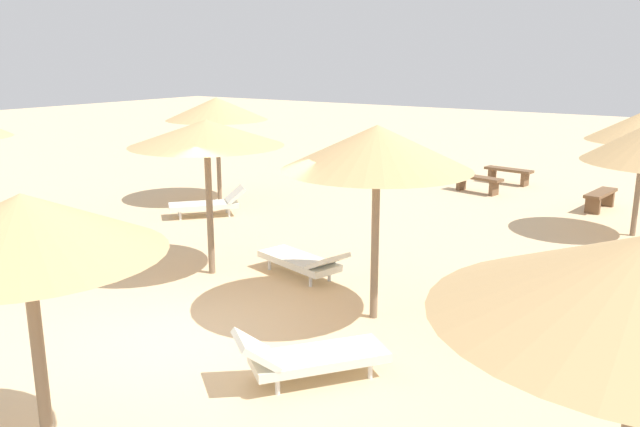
# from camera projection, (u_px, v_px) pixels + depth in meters

# --- Properties ---
(ground_plane) EXTENTS (80.00, 80.00, 0.00)m
(ground_plane) POSITION_uv_depth(u_px,v_px,m) (203.00, 335.00, 9.30)
(ground_plane) COLOR #DBBA8C
(parasol_0) EXTENTS (2.73, 2.73, 2.84)m
(parasol_0) POSITION_uv_depth(u_px,v_px,m) (217.00, 109.00, 17.20)
(parasol_0) COLOR #75604C
(parasol_0) RESTS_ON ground
(parasol_2) EXTENTS (2.75, 2.75, 2.84)m
(parasol_2) POSITION_uv_depth(u_px,v_px,m) (206.00, 134.00, 11.32)
(parasol_2) COLOR #75604C
(parasol_2) RESTS_ON ground
(parasol_4) EXTENTS (2.44, 2.44, 2.80)m
(parasol_4) POSITION_uv_depth(u_px,v_px,m) (24.00, 226.00, 5.54)
(parasol_4) COLOR #75604C
(parasol_4) RESTS_ON ground
(parasol_6) EXTENTS (2.81, 2.81, 2.97)m
(parasol_6) POSITION_uv_depth(u_px,v_px,m) (377.00, 148.00, 9.29)
(parasol_6) COLOR #75604C
(parasol_6) RESTS_ON ground
(lounger_0) EXTENTS (1.71, 1.86, 0.72)m
(lounger_0) POSITION_uv_depth(u_px,v_px,m) (209.00, 204.00, 16.09)
(lounger_0) COLOR silver
(lounger_0) RESTS_ON ground
(lounger_2) EXTENTS (2.01, 1.11, 0.62)m
(lounger_2) POSITION_uv_depth(u_px,v_px,m) (303.00, 261.00, 11.64)
(lounger_2) COLOR silver
(lounger_2) RESTS_ON ground
(lounger_6) EXTENTS (1.64, 1.90, 0.70)m
(lounger_6) POSITION_uv_depth(u_px,v_px,m) (309.00, 356.00, 7.94)
(lounger_6) COLOR silver
(lounger_6) RESTS_ON ground
(bench_0) EXTENTS (0.57, 1.54, 0.49)m
(bench_0) POSITION_uv_depth(u_px,v_px,m) (600.00, 197.00, 16.72)
(bench_0) COLOR brown
(bench_0) RESTS_ON ground
(bench_1) EXTENTS (1.55, 0.68, 0.49)m
(bench_1) POSITION_uv_depth(u_px,v_px,m) (477.00, 181.00, 18.82)
(bench_1) COLOR brown
(bench_1) RESTS_ON ground
(bench_2) EXTENTS (1.54, 0.59, 0.49)m
(bench_2) POSITION_uv_depth(u_px,v_px,m) (508.00, 173.00, 20.10)
(bench_2) COLOR brown
(bench_2) RESTS_ON ground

